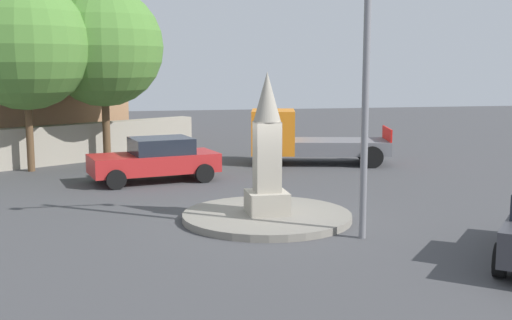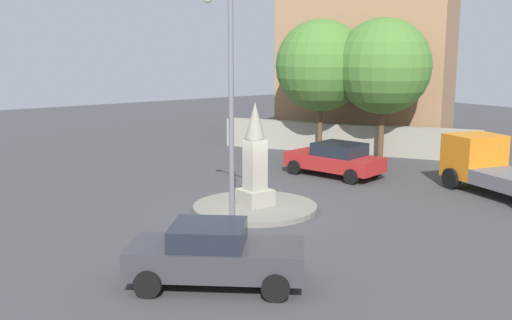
% 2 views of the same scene
% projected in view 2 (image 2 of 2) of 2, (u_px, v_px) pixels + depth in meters
% --- Properties ---
extents(ground_plane, '(80.00, 80.00, 0.00)m').
position_uv_depth(ground_plane, '(255.00, 210.00, 21.19)').
color(ground_plane, '#424244').
extents(traffic_island, '(4.32, 4.32, 0.18)m').
position_uv_depth(traffic_island, '(255.00, 207.00, 21.18)').
color(traffic_island, gray).
rests_on(traffic_island, ground).
extents(monument, '(1.01, 1.01, 3.58)m').
position_uv_depth(monument, '(255.00, 161.00, 20.87)').
color(monument, '#9E9687').
rests_on(monument, traffic_island).
extents(streetlamp, '(2.75, 0.28, 7.54)m').
position_uv_depth(streetlamp, '(231.00, 83.00, 17.73)').
color(streetlamp, slate).
rests_on(streetlamp, ground).
extents(car_dark_grey_parked_right, '(4.01, 4.30, 1.49)m').
position_uv_depth(car_dark_grey_parked_right, '(215.00, 254.00, 14.46)').
color(car_dark_grey_parked_right, '#38383D').
rests_on(car_dark_grey_parked_right, ground).
extents(car_red_near_island, '(4.52, 2.75, 1.48)m').
position_uv_depth(car_red_near_island, '(335.00, 159.00, 26.56)').
color(car_red_near_island, '#B22323').
rests_on(car_red_near_island, ground).
extents(truck_orange_far_side, '(5.71, 3.30, 2.14)m').
position_uv_depth(truck_orange_far_side, '(495.00, 168.00, 23.39)').
color(truck_orange_far_side, orange).
rests_on(truck_orange_far_side, ground).
extents(stone_boundary_wall, '(12.02, 7.71, 1.54)m').
position_uv_depth(stone_boundary_wall, '(346.00, 138.00, 32.33)').
color(stone_boundary_wall, '#9E9687').
rests_on(stone_boundary_wall, ground).
extents(corner_building, '(11.97, 11.45, 9.88)m').
position_uv_depth(corner_building, '(370.00, 57.00, 36.42)').
color(corner_building, '#A87A56').
rests_on(corner_building, ground).
extents(tree_near_wall, '(4.73, 4.73, 6.99)m').
position_uv_depth(tree_near_wall, '(383.00, 66.00, 29.94)').
color(tree_near_wall, brown).
rests_on(tree_near_wall, ground).
extents(tree_mid_cluster, '(4.69, 4.69, 6.96)m').
position_uv_depth(tree_mid_cluster, '(321.00, 66.00, 31.15)').
color(tree_mid_cluster, brown).
rests_on(tree_mid_cluster, ground).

